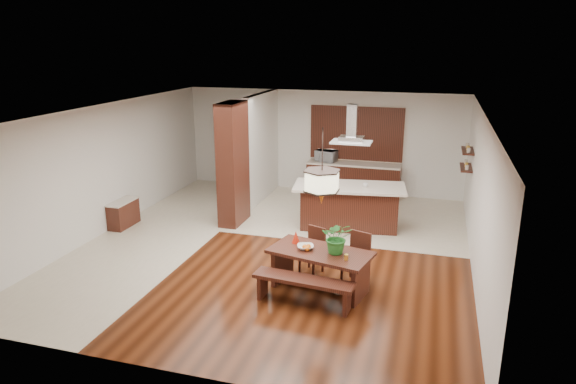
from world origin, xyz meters
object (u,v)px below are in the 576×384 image
(dining_chair_right, at_px, (355,259))
(pendant_lantern, at_px, (322,166))
(dining_table, at_px, (320,261))
(kitchen_island, at_px, (349,206))
(island_cup, at_px, (365,185))
(dining_chair_left, at_px, (311,251))
(foliage_plant, at_px, (337,237))
(range_hood, at_px, (352,124))
(dining_bench, at_px, (303,291))
(hallway_console, at_px, (123,214))
(fruit_bowl, at_px, (305,247))
(microwave, at_px, (326,156))

(dining_chair_right, distance_m, pendant_lantern, 1.91)
(dining_table, height_order, kitchen_island, kitchen_island)
(kitchen_island, height_order, island_cup, island_cup)
(dining_chair_left, bearing_deg, dining_table, -42.55)
(foliage_plant, bearing_deg, range_hood, 95.88)
(dining_bench, height_order, kitchen_island, kitchen_island)
(hallway_console, height_order, pendant_lantern, pendant_lantern)
(dining_chair_right, bearing_deg, fruit_bowl, -133.66)
(kitchen_island, relative_size, microwave, 4.62)
(foliage_plant, bearing_deg, dining_chair_left, 133.75)
(dining_table, xyz_separation_m, foliage_plant, (0.29, -0.01, 0.48))
(foliage_plant, bearing_deg, dining_bench, -125.24)
(dining_chair_right, relative_size, kitchen_island, 0.35)
(hallway_console, distance_m, dining_chair_right, 5.89)
(hallway_console, bearing_deg, foliage_plant, -18.55)
(dining_chair_left, bearing_deg, kitchen_island, 105.11)
(hallway_console, relative_size, island_cup, 7.60)
(dining_chair_left, xyz_separation_m, range_hood, (0.27, 2.60, 2.03))
(dining_chair_right, relative_size, fruit_bowl, 3.25)
(hallway_console, relative_size, range_hood, 0.98)
(hallway_console, height_order, dining_chair_left, dining_chair_left)
(foliage_plant, bearing_deg, dining_chair_right, 59.34)
(fruit_bowl, xyz_separation_m, island_cup, (0.60, 3.15, 0.32))
(dining_bench, height_order, pendant_lantern, pendant_lantern)
(dining_bench, distance_m, fruit_bowl, 0.84)
(dining_table, bearing_deg, island_cup, 84.16)
(hallway_console, bearing_deg, pendant_lantern, -19.46)
(range_hood, height_order, microwave, range_hood)
(dining_table, distance_m, dining_chair_right, 0.70)
(fruit_bowl, xyz_separation_m, range_hood, (0.23, 3.21, 1.70))
(hallway_console, height_order, dining_table, dining_table)
(dining_chair_right, xyz_separation_m, fruit_bowl, (-0.82, -0.41, 0.30))
(microwave, bearing_deg, hallway_console, -122.61)
(hallway_console, height_order, kitchen_island, kitchen_island)
(dining_table, relative_size, microwave, 3.31)
(island_cup, bearing_deg, dining_table, -95.84)
(dining_chair_right, bearing_deg, dining_bench, -103.58)
(dining_bench, relative_size, range_hood, 1.90)
(dining_chair_left, xyz_separation_m, kitchen_island, (0.27, 2.60, 0.10))
(dining_chair_left, height_order, range_hood, range_hood)
(kitchen_island, distance_m, island_cup, 0.67)
(range_hood, bearing_deg, hallway_console, -164.79)
(dining_bench, distance_m, island_cup, 3.90)
(dining_chair_left, height_order, fruit_bowl, dining_chair_left)
(dining_chair_right, distance_m, island_cup, 2.82)
(dining_chair_right, height_order, kitchen_island, kitchen_island)
(fruit_bowl, height_order, kitchen_island, kitchen_island)
(dining_table, bearing_deg, kitchen_island, 90.73)
(hallway_console, xyz_separation_m, pendant_lantern, (5.17, -1.83, 1.93))
(foliage_plant, xyz_separation_m, microwave, (-1.46, 5.86, 0.09))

